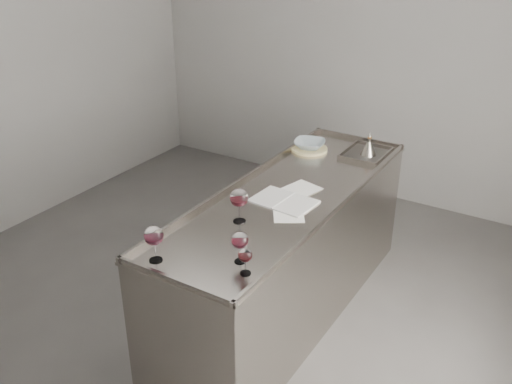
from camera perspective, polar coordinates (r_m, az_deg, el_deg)
The scene contains 12 objects.
room_shell at distance 3.62m, azimuth -5.90°, elevation 6.42°, with size 4.54×5.04×2.84m.
counter at distance 4.01m, azimuth 3.07°, elevation -6.20°, with size 0.77×2.42×0.97m.
wine_glass_left at distance 3.04m, azimuth -10.18°, elevation -4.42°, with size 0.11×0.11×0.21m.
wine_glass_middle at distance 3.37m, azimuth -1.70°, elevation -0.66°, with size 0.11×0.11×0.22m.
wine_glass_right at distance 3.00m, azimuth -1.62°, elevation -4.92°, with size 0.09×0.09×0.18m.
wine_glass_small at distance 2.91m, azimuth -1.09°, elevation -6.42°, with size 0.07×0.07×0.15m.
notebook at distance 3.67m, azimuth 2.77°, elevation -0.91°, with size 0.41×0.30×0.02m.
loose_paper_top at distance 3.54m, azimuth 3.25°, elevation -2.06°, with size 0.19×0.27×0.00m, color white.
loose_paper_under at distance 3.82m, azimuth 4.22°, elevation 0.16°, with size 0.21×0.29×0.00m, color white.
trivet at distance 4.51m, azimuth 5.36°, elevation 4.31°, with size 0.28×0.28×0.02m, color beige.
ceramic_bowl at distance 4.49m, azimuth 5.38°, elevation 4.78°, with size 0.24×0.24×0.06m, color #94A4AC.
wine_funnel at distance 4.46m, azimuth 11.21°, elevation 4.33°, with size 0.13×0.13×0.18m.
Camera 1 is at (2.11, -2.69, 2.60)m, focal length 40.00 mm.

